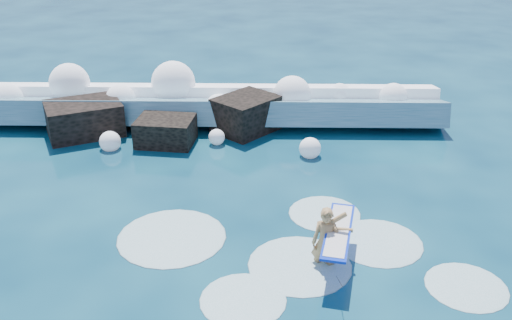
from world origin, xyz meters
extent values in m
plane|color=#082940|center=(0.00, 0.00, 0.00)|extent=(200.00, 200.00, 0.00)
cube|color=teal|center=(-0.68, 7.89, 0.44)|extent=(17.74, 2.70, 1.48)
cube|color=white|center=(-0.68, 8.69, 0.89)|extent=(17.74, 1.25, 0.69)
cube|color=black|center=(-4.64, 6.64, 0.47)|extent=(3.07, 2.77, 1.36)
cube|color=black|center=(-1.64, 5.84, 0.37)|extent=(2.03, 1.67, 1.04)
cube|color=black|center=(1.06, 7.04, 0.51)|extent=(2.64, 2.67, 1.46)
imported|color=#AA814F|center=(3.14, -1.09, 0.58)|extent=(0.74, 0.59, 1.77)
cube|color=#0B2BC7|center=(3.42, -1.04, 0.89)|extent=(1.05, 2.48, 0.06)
cube|color=silver|center=(3.42, -1.04, 0.90)|extent=(0.91, 2.26, 0.06)
cylinder|color=black|center=(3.32, -2.29, 0.45)|extent=(0.01, 0.91, 0.43)
sphere|color=white|center=(-7.84, 7.89, 0.84)|extent=(1.17, 1.17, 1.17)
sphere|color=white|center=(-5.64, 8.47, 1.28)|extent=(1.49, 1.49, 1.49)
sphere|color=white|center=(-3.58, 7.77, 0.90)|extent=(1.09, 1.09, 1.09)
sphere|color=white|center=(-1.75, 8.63, 1.25)|extent=(1.67, 1.67, 1.67)
sphere|color=white|center=(0.06, 7.44, 0.70)|extent=(1.03, 1.03, 1.03)
sphere|color=white|center=(2.71, 7.80, 1.10)|extent=(1.37, 1.37, 1.37)
sphere|color=white|center=(4.53, 8.49, 0.82)|extent=(0.96, 0.96, 0.96)
sphere|color=white|center=(6.45, 8.04, 0.95)|extent=(1.03, 1.03, 1.03)
sphere|color=white|center=(-3.44, 5.33, 0.25)|extent=(0.71, 0.71, 0.71)
sphere|color=white|center=(0.10, 5.77, 0.26)|extent=(0.55, 0.55, 0.55)
sphere|color=white|center=(3.20, 4.86, 0.28)|extent=(0.71, 0.71, 0.71)
ellipsoid|color=silver|center=(2.57, -1.12, 0.00)|extent=(2.42, 2.42, 0.12)
ellipsoid|color=silver|center=(1.31, -2.39, 0.00)|extent=(1.87, 1.87, 0.09)
ellipsoid|color=silver|center=(4.55, -0.16, 0.00)|extent=(2.19, 2.19, 0.11)
ellipsoid|color=silver|center=(-0.57, -0.01, 0.00)|extent=(2.74, 2.74, 0.14)
ellipsoid|color=silver|center=(3.35, 1.21, 0.00)|extent=(1.94, 1.94, 0.10)
ellipsoid|color=silver|center=(6.17, -1.86, 0.00)|extent=(1.80, 1.80, 0.09)
camera|label=1|loc=(1.75, -12.00, 7.84)|focal=40.00mm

